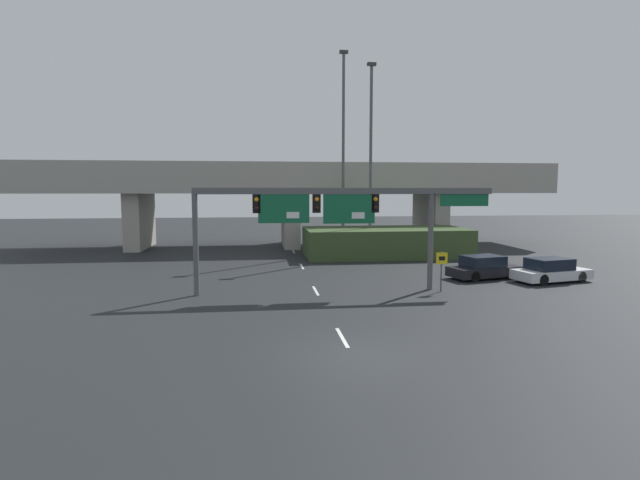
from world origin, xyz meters
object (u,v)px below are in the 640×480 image
at_px(highway_light_pole_near, 343,149).
at_px(parked_sedan_near_right, 484,268).
at_px(speed_limit_sign, 442,266).
at_px(signal_gantry, 336,208).
at_px(highway_light_pole_far, 371,156).
at_px(parked_sedan_mid_right, 551,271).

xyz_separation_m(highway_light_pole_near, parked_sedan_near_right, (6.34, -13.30, -8.04)).
xyz_separation_m(speed_limit_sign, highway_light_pole_near, (-2.35, 16.76, 7.30)).
distance_m(signal_gantry, speed_limit_sign, 6.29).
height_order(highway_light_pole_far, parked_sedan_mid_right, highway_light_pole_far).
bearing_deg(speed_limit_sign, parked_sedan_mid_right, 15.11).
height_order(highway_light_pole_near, highway_light_pole_far, highway_light_pole_near).
bearing_deg(highway_light_pole_near, parked_sedan_near_right, -64.50).
bearing_deg(highway_light_pole_near, signal_gantry, -100.99).
distance_m(signal_gantry, highway_light_pole_near, 17.00).
bearing_deg(highway_light_pole_far, highway_light_pole_near, 131.38).
bearing_deg(parked_sedan_near_right, speed_limit_sign, -152.85).
height_order(highway_light_pole_near, parked_sedan_near_right, highway_light_pole_near).
distance_m(signal_gantry, highway_light_pole_far, 15.33).
height_order(signal_gantry, highway_light_pole_far, highway_light_pole_far).
height_order(parked_sedan_near_right, parked_sedan_mid_right, parked_sedan_near_right).
bearing_deg(highway_light_pole_near, parked_sedan_mid_right, -56.75).
height_order(speed_limit_sign, highway_light_pole_near, highway_light_pole_near).
relative_size(highway_light_pole_near, parked_sedan_mid_right, 3.51).
distance_m(signal_gantry, parked_sedan_near_right, 10.59).
distance_m(parked_sedan_near_right, parked_sedan_mid_right, 3.66).
distance_m(speed_limit_sign, highway_light_pole_near, 18.43).
relative_size(signal_gantry, speed_limit_sign, 7.37).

